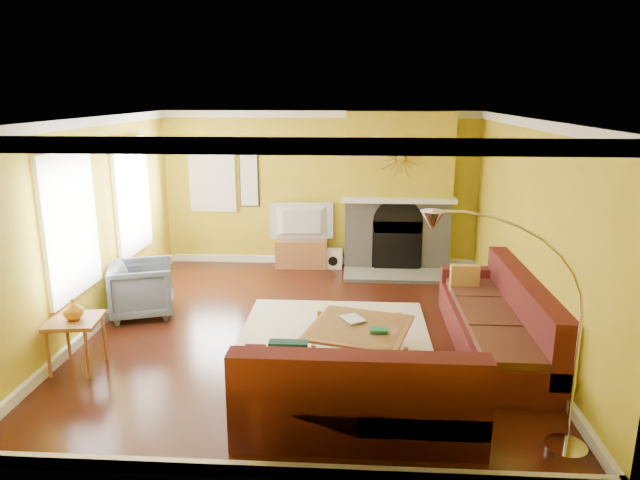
# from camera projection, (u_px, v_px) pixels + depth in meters

# --- Properties ---
(floor) EXTENTS (5.50, 6.00, 0.02)m
(floor) POSITION_uv_depth(u_px,v_px,m) (306.00, 330.00, 7.45)
(floor) COLOR #4C1D10
(floor) RESTS_ON ground
(ceiling) EXTENTS (5.50, 6.00, 0.02)m
(ceiling) POSITION_uv_depth(u_px,v_px,m) (304.00, 117.00, 6.77)
(ceiling) COLOR white
(ceiling) RESTS_ON ground
(wall_back) EXTENTS (5.50, 0.02, 2.70)m
(wall_back) POSITION_uv_depth(u_px,v_px,m) (320.00, 189.00, 10.02)
(wall_back) COLOR gold
(wall_back) RESTS_ON ground
(wall_front) EXTENTS (5.50, 0.02, 2.70)m
(wall_front) POSITION_uv_depth(u_px,v_px,m) (269.00, 323.00, 4.21)
(wall_front) COLOR gold
(wall_front) RESTS_ON ground
(wall_left) EXTENTS (0.02, 6.00, 2.70)m
(wall_left) POSITION_uv_depth(u_px,v_px,m) (90.00, 225.00, 7.28)
(wall_left) COLOR gold
(wall_left) RESTS_ON ground
(wall_right) EXTENTS (0.02, 6.00, 2.70)m
(wall_right) POSITION_uv_depth(u_px,v_px,m) (530.00, 232.00, 6.95)
(wall_right) COLOR gold
(wall_right) RESTS_ON ground
(baseboard) EXTENTS (5.50, 6.00, 0.12)m
(baseboard) POSITION_uv_depth(u_px,v_px,m) (306.00, 325.00, 7.44)
(baseboard) COLOR white
(baseboard) RESTS_ON floor
(crown_molding) EXTENTS (5.50, 6.00, 0.12)m
(crown_molding) POSITION_uv_depth(u_px,v_px,m) (304.00, 123.00, 6.79)
(crown_molding) COLOR white
(crown_molding) RESTS_ON ceiling
(window_left_near) EXTENTS (0.06, 1.22, 1.72)m
(window_left_near) POSITION_uv_depth(u_px,v_px,m) (131.00, 196.00, 8.50)
(window_left_near) COLOR white
(window_left_near) RESTS_ON wall_left
(window_left_far) EXTENTS (0.06, 1.22, 1.72)m
(window_left_far) POSITION_uv_depth(u_px,v_px,m) (69.00, 225.00, 6.66)
(window_left_far) COLOR white
(window_left_far) RESTS_ON wall_left
(window_back) EXTENTS (0.82, 0.06, 1.22)m
(window_back) POSITION_uv_depth(u_px,v_px,m) (212.00, 177.00, 10.04)
(window_back) COLOR white
(window_back) RESTS_ON wall_back
(wall_art) EXTENTS (0.34, 0.04, 1.14)m
(wall_art) POSITION_uv_depth(u_px,v_px,m) (249.00, 175.00, 10.00)
(wall_art) COLOR white
(wall_art) RESTS_ON wall_back
(fireplace) EXTENTS (1.80, 0.40, 2.70)m
(fireplace) POSITION_uv_depth(u_px,v_px,m) (398.00, 192.00, 9.74)
(fireplace) COLOR gray
(fireplace) RESTS_ON floor
(mantel) EXTENTS (1.92, 0.22, 0.08)m
(mantel) POSITION_uv_depth(u_px,v_px,m) (399.00, 200.00, 9.53)
(mantel) COLOR white
(mantel) RESTS_ON fireplace
(hearth) EXTENTS (1.80, 0.70, 0.06)m
(hearth) POSITION_uv_depth(u_px,v_px,m) (398.00, 275.00, 9.54)
(hearth) COLOR gray
(hearth) RESTS_ON floor
(sunburst) EXTENTS (0.70, 0.04, 0.70)m
(sunburst) POSITION_uv_depth(u_px,v_px,m) (400.00, 158.00, 9.36)
(sunburst) COLOR olive
(sunburst) RESTS_ON fireplace
(rug) EXTENTS (2.40, 1.80, 0.02)m
(rug) POSITION_uv_depth(u_px,v_px,m) (335.00, 326.00, 7.53)
(rug) COLOR beige
(rug) RESTS_ON floor
(sectional_sofa) EXTENTS (3.18, 3.67, 0.90)m
(sectional_sofa) POSITION_uv_depth(u_px,v_px,m) (401.00, 325.00, 6.43)
(sectional_sofa) COLOR #561B1C
(sectional_sofa) RESTS_ON floor
(coffee_table) EXTENTS (1.33, 1.33, 0.43)m
(coffee_table) POSITION_uv_depth(u_px,v_px,m) (359.00, 343.00, 6.53)
(coffee_table) COLOR white
(coffee_table) RESTS_ON floor
(media_console) EXTENTS (0.89, 0.40, 0.49)m
(media_console) POSITION_uv_depth(u_px,v_px,m) (302.00, 253.00, 10.07)
(media_console) COLOR #9E6339
(media_console) RESTS_ON floor
(tv) EXTENTS (1.13, 0.24, 0.64)m
(tv) POSITION_uv_depth(u_px,v_px,m) (301.00, 222.00, 9.93)
(tv) COLOR black
(tv) RESTS_ON media_console
(subwoofer) EXTENTS (0.31, 0.31, 0.31)m
(subwoofer) POSITION_uv_depth(u_px,v_px,m) (333.00, 258.00, 10.06)
(subwoofer) COLOR white
(subwoofer) RESTS_ON floor
(armchair) EXTENTS (1.04, 1.02, 0.75)m
(armchair) POSITION_uv_depth(u_px,v_px,m) (142.00, 289.00, 7.85)
(armchair) COLOR slate
(armchair) RESTS_ON floor
(side_table) EXTENTS (0.61, 0.61, 0.59)m
(side_table) POSITION_uv_depth(u_px,v_px,m) (77.00, 344.00, 6.31)
(side_table) COLOR #9E6339
(side_table) RESTS_ON floor
(vase) EXTENTS (0.25, 0.25, 0.23)m
(vase) POSITION_uv_depth(u_px,v_px,m) (73.00, 309.00, 6.21)
(vase) COLOR orange
(vase) RESTS_ON side_table
(book) EXTENTS (0.32, 0.35, 0.03)m
(book) POSITION_uv_depth(u_px,v_px,m) (345.00, 320.00, 6.59)
(book) COLOR white
(book) RESTS_ON coffee_table
(arc_lamp) EXTENTS (1.33, 0.36, 2.09)m
(arc_lamp) POSITION_uv_depth(u_px,v_px,m) (508.00, 337.00, 4.68)
(arc_lamp) COLOR silver
(arc_lamp) RESTS_ON floor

